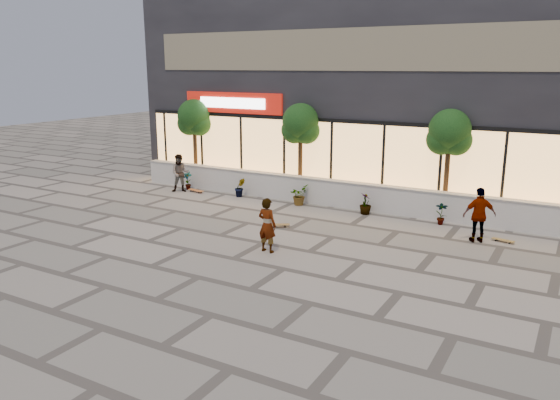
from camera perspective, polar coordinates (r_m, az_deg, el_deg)
The scene contains 17 objects.
ground at distance 15.01m, azimuth 0.32°, elevation -7.21°, with size 80.00×80.00×0.00m, color gray.
planter_wall at distance 20.97m, azimuth 9.72°, elevation 0.24°, with size 22.00×0.42×1.04m.
retail_building at distance 25.66m, azimuth 14.35°, elevation 10.88°, with size 24.00×9.17×8.50m.
shrub_a at distance 24.67m, azimuth -9.62°, elevation 2.01°, with size 0.43×0.29×0.81m, color black.
shrub_b at distance 23.04m, azimuth -4.20°, elevation 1.32°, with size 0.45×0.36×0.81m, color black.
shrub_c at distance 21.64m, azimuth 1.98°, elevation 0.53°, with size 0.73×0.63×0.81m, color black.
shrub_d at distance 20.53m, azimuth 8.91°, elevation -0.37°, with size 0.45×0.45×0.81m, color black.
shrub_e at distance 19.76m, azimuth 16.51°, elevation -1.34°, with size 0.43×0.29×0.81m, color black.
tree_west at distance 25.56m, azimuth -8.96°, elevation 8.30°, with size 1.60×1.50×3.92m.
tree_midwest at distance 22.57m, azimuth 2.16°, elevation 7.73°, with size 1.60×1.50×3.92m.
tree_mideast at distance 20.53m, azimuth 17.28°, elevation 6.51°, with size 1.60×1.50×3.92m.
skater_center at distance 16.09m, azimuth -1.35°, elevation -2.65°, with size 0.60×0.39×1.65m, color white.
skater_left at distance 24.19m, azimuth -10.38°, elevation 2.77°, with size 0.81×0.63×1.66m, color tan.
skater_right_near at distance 18.07m, azimuth 20.11°, elevation -1.49°, with size 1.02×0.43×1.75m, color silver.
skateboard_center at distance 18.74m, azimuth -0.26°, elevation -2.60°, with size 0.83×0.61×0.10m.
skateboard_left at distance 24.16m, azimuth -8.78°, elevation 1.00°, with size 0.85×0.35×0.10m.
skateboard_right_near at distance 18.55m, azimuth 22.29°, elevation -3.89°, with size 0.71×0.31×0.08m.
Camera 1 is at (6.84, -12.22, 5.40)m, focal length 35.00 mm.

